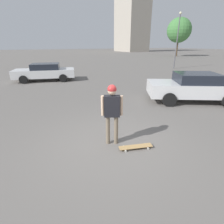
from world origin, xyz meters
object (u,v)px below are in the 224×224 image
object	(u,v)px
skateboard	(136,147)
car_parked_near	(193,87)
car_parked_far	(45,72)
person	(112,108)

from	to	relation	value
skateboard	car_parked_near	bearing A→B (deg)	-139.36
skateboard	car_parked_far	world-z (taller)	car_parked_far
car_parked_near	car_parked_far	distance (m)	10.94
person	skateboard	size ratio (longest dim) A/B	1.81
car_parked_far	car_parked_near	bearing A→B (deg)	137.45
person	car_parked_far	distance (m)	11.02
person	skateboard	xyz separation A→B (m)	(-0.45, 0.57, -1.06)
skateboard	person	bearing A→B (deg)	-35.63
skateboard	car_parked_far	xyz separation A→B (m)	(0.76, -11.58, 0.64)
car_parked_near	car_parked_far	size ratio (longest dim) A/B	0.96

